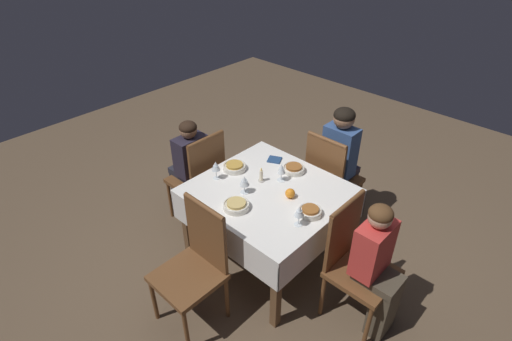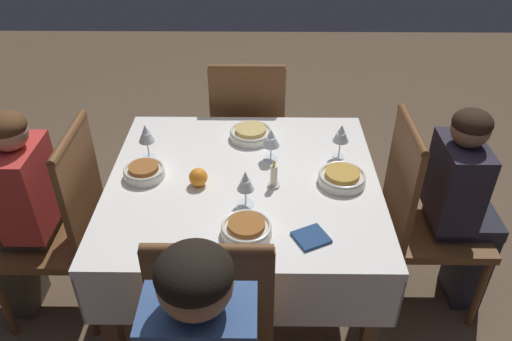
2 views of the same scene
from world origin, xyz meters
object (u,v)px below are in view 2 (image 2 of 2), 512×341
at_px(wine_glass_east, 341,134).
at_px(napkin_red_folded, 311,237).
at_px(person_child_red, 20,211).
at_px(wine_glass_west, 146,134).
at_px(wine_glass_south, 245,182).
at_px(candle_centerpiece, 274,177).
at_px(orange_fruit, 198,177).
at_px(dining_table, 244,197).
at_px(wine_glass_north, 271,139).
at_px(chair_west, 62,221).
at_px(bowl_north, 251,133).
at_px(person_child_dark, 463,205).
at_px(bowl_south, 247,229).
at_px(bowl_east, 342,177).
at_px(chair_north, 248,131).
at_px(chair_east, 422,212).
at_px(bowl_west, 144,171).

distance_m(wine_glass_east, napkin_red_folded, 0.58).
xyz_separation_m(person_child_red, wine_glass_west, (0.56, 0.19, 0.28)).
distance_m(wine_glass_south, candle_centerpiece, 0.18).
bearing_deg(wine_glass_west, orange_fruit, -40.01).
xyz_separation_m(candle_centerpiece, napkin_red_folded, (0.13, -0.32, -0.04)).
bearing_deg(dining_table, person_child_red, -178.24).
bearing_deg(wine_glass_east, wine_glass_north, -175.86).
relative_size(chair_west, orange_fruit, 12.82).
bearing_deg(bowl_north, wine_glass_east, -21.68).
xyz_separation_m(person_child_red, person_child_dark, (1.98, 0.08, -0.01)).
bearing_deg(wine_glass_west, person_child_red, -160.85).
relative_size(person_child_dark, wine_glass_east, 6.44).
bearing_deg(bowl_south, wine_glass_north, 79.24).
distance_m(wine_glass_west, bowl_east, 0.87).
distance_m(person_child_dark, napkin_red_folded, 0.86).
bearing_deg(person_child_dark, bowl_north, 73.48).
relative_size(chair_north, wine_glass_north, 6.47).
height_order(chair_north, wine_glass_east, chair_north).
distance_m(chair_north, person_child_dark, 1.24).
height_order(wine_glass_east, candle_centerpiece, wine_glass_east).
bearing_deg(napkin_red_folded, orange_fruit, 143.77).
bearing_deg(wine_glass_east, chair_north, 125.31).
xyz_separation_m(chair_west, person_child_dark, (1.81, 0.08, 0.05)).
distance_m(chair_east, wine_glass_west, 1.30).
bearing_deg(chair_east, bowl_north, 70.06).
distance_m(person_child_dark, bowl_east, 0.61).
distance_m(wine_glass_south, wine_glass_west, 0.56).
bearing_deg(wine_glass_east, person_child_red, -171.71).
relative_size(dining_table, bowl_east, 5.75).
bearing_deg(bowl_east, wine_glass_east, 86.24).
bearing_deg(wine_glass_east, bowl_north, 158.32).
height_order(person_child_dark, bowl_west, person_child_dark).
xyz_separation_m(chair_east, person_child_dark, (0.18, -0.00, 0.05)).
xyz_separation_m(person_child_dark, wine_glass_east, (-0.56, 0.13, 0.29)).
bearing_deg(chair_east, wine_glass_north, 81.50).
relative_size(wine_glass_north, candle_centerpiece, 1.20).
xyz_separation_m(orange_fruit, napkin_red_folded, (0.44, -0.33, -0.03)).
height_order(dining_table, wine_glass_north, wine_glass_north).
height_order(wine_glass_west, candle_centerpiece, wine_glass_west).
xyz_separation_m(wine_glass_west, candle_centerpiece, (0.56, -0.21, -0.07)).
bearing_deg(person_child_red, wine_glass_west, 109.15).
relative_size(person_child_dark, napkin_red_folded, 7.01).
xyz_separation_m(wine_glass_west, napkin_red_folded, (0.69, -0.53, -0.11)).
bearing_deg(wine_glass_south, wine_glass_west, 143.07).
bearing_deg(bowl_south, wine_glass_west, 131.65).
height_order(chair_west, wine_glass_south, chair_west).
bearing_deg(person_child_dark, chair_north, 53.55).
bearing_deg(wine_glass_north, bowl_north, 117.06).
height_order(bowl_west, bowl_east, same).
xyz_separation_m(dining_table, wine_glass_east, (0.43, 0.18, 0.22)).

